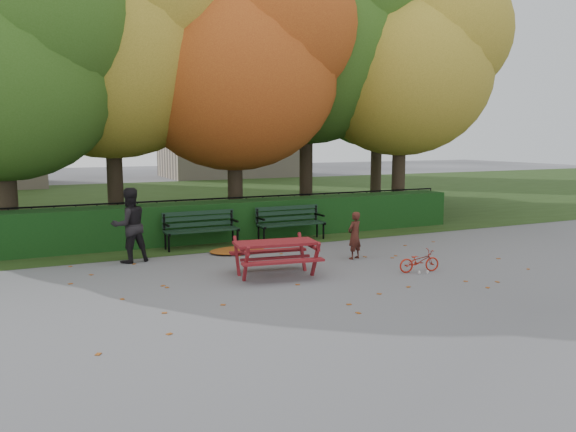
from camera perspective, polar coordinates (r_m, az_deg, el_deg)
name	(u,v)px	position (r m, az deg, el deg)	size (l,w,h in m)	color
ground	(320,275)	(10.99, 3.26, -6.00)	(90.00, 90.00, 0.00)	slate
grass_strip	(161,202)	(24.07, -12.77, 1.42)	(90.00, 90.00, 0.00)	#1D3110
building_right	(230,89)	(39.75, -5.95, 12.71)	(9.00, 6.00, 12.00)	tan
hedge	(240,220)	(14.94, -4.95, -0.36)	(13.00, 0.90, 1.00)	black
iron_fence	(230,215)	(15.68, -5.96, 0.15)	(14.00, 0.04, 1.02)	black
tree_a	(13,57)	(15.08, -26.16, 14.28)	(5.88, 5.60, 7.48)	#2D231A
tree_b	(124,35)	(16.57, -16.33, 17.19)	(6.72, 6.40, 8.79)	#2D231A
tree_c	(248,61)	(16.59, -4.13, 15.45)	(6.30, 6.00, 8.00)	#2D231A
tree_d	(321,35)	(19.17, 3.35, 17.93)	(7.14, 6.80, 9.58)	#2D231A
tree_e	(414,62)	(19.24, 12.68, 15.01)	(6.09, 5.80, 8.16)	#2D231A
tree_g	(388,69)	(23.54, 10.17, 14.45)	(6.30, 6.00, 8.55)	#2D231A
bench_left	(201,226)	(13.78, -8.87, -1.04)	(1.80, 0.57, 0.88)	black
bench_right	(290,220)	(14.63, 0.18, -0.43)	(1.80, 0.57, 0.88)	black
picnic_table	(275,249)	(10.83, -1.29, -3.39)	(1.71, 1.45, 0.76)	maroon
leaf_pile	(237,250)	(13.17, -5.18, -3.49)	(1.32, 0.91, 0.09)	brown
leaf_scatter	(313,271)	(11.25, 2.53, -5.65)	(9.00, 5.70, 0.01)	brown
child	(354,235)	(12.41, 6.77, -1.97)	(0.38, 0.25, 1.05)	#421C15
adult	(129,225)	(12.42, -15.80, -0.90)	(0.78, 0.61, 1.61)	black
bicycle	(419,261)	(11.47, 13.19, -4.47)	(0.30, 0.85, 0.45)	#A91E0F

